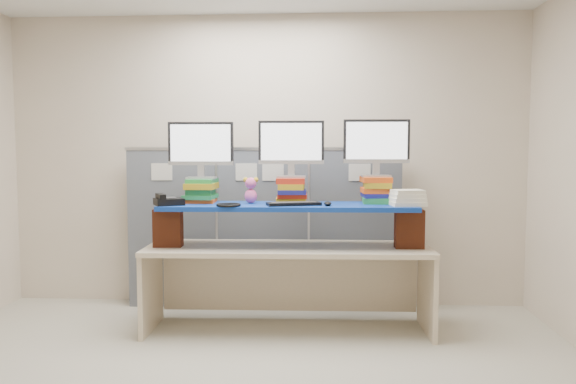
# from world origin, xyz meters

# --- Properties ---
(room) EXTENTS (5.00, 4.00, 2.80)m
(room) POSITION_xyz_m (0.00, 0.00, 1.40)
(room) COLOR beige
(room) RESTS_ON ground
(cubicle_partition) EXTENTS (2.60, 0.06, 1.53)m
(cubicle_partition) POSITION_xyz_m (-0.00, 1.78, 0.77)
(cubicle_partition) COLOR #50555E
(cubicle_partition) RESTS_ON ground
(desk) EXTENTS (2.36, 0.75, 0.71)m
(desk) POSITION_xyz_m (0.28, 1.14, 0.57)
(desk) COLOR beige
(desk) RESTS_ON ground
(brick_pier_left) EXTENTS (0.23, 0.13, 0.31)m
(brick_pier_left) POSITION_xyz_m (-0.71, 1.07, 0.87)
(brick_pier_left) COLOR brown
(brick_pier_left) RESTS_ON desk
(brick_pier_right) EXTENTS (0.23, 0.13, 0.31)m
(brick_pier_right) POSITION_xyz_m (1.26, 1.12, 0.87)
(brick_pier_right) COLOR brown
(brick_pier_right) RESTS_ON desk
(blue_board) EXTENTS (2.10, 0.58, 0.04)m
(blue_board) POSITION_xyz_m (0.28, 1.14, 1.04)
(blue_board) COLOR navy
(blue_board) RESTS_ON brick_pier_left
(book_stack_left) EXTENTS (0.26, 0.31, 0.20)m
(book_stack_left) POSITION_xyz_m (-0.47, 1.24, 1.16)
(book_stack_left) COLOR #E55015
(book_stack_left) RESTS_ON blue_board
(book_stack_center) EXTENTS (0.27, 0.31, 0.21)m
(book_stack_center) POSITION_xyz_m (0.30, 1.26, 1.17)
(book_stack_center) COLOR #B79319
(book_stack_center) RESTS_ON blue_board
(book_stack_right) EXTENTS (0.27, 0.31, 0.22)m
(book_stack_right) POSITION_xyz_m (1.01, 1.29, 1.17)
(book_stack_right) COLOR #22813D
(book_stack_right) RESTS_ON blue_board
(monitor_left) EXTENTS (0.55, 0.16, 0.48)m
(monitor_left) POSITION_xyz_m (-0.46, 1.24, 1.53)
(monitor_left) COLOR #A9A9AE
(monitor_left) RESTS_ON book_stack_left
(monitor_center) EXTENTS (0.55, 0.16, 0.48)m
(monitor_center) POSITION_xyz_m (0.30, 1.26, 1.54)
(monitor_center) COLOR #A9A9AE
(monitor_center) RESTS_ON book_stack_center
(monitor_right) EXTENTS (0.55, 0.16, 0.48)m
(monitor_right) POSITION_xyz_m (1.01, 1.28, 1.55)
(monitor_right) COLOR #A9A9AE
(monitor_right) RESTS_ON book_stack_right
(keyboard) EXTENTS (0.45, 0.26, 0.03)m
(keyboard) POSITION_xyz_m (0.33, 1.05, 1.08)
(keyboard) COLOR black
(keyboard) RESTS_ON blue_board
(mouse) EXTENTS (0.09, 0.12, 0.03)m
(mouse) POSITION_xyz_m (0.60, 1.03, 1.08)
(mouse) COLOR black
(mouse) RESTS_ON blue_board
(desk_phone) EXTENTS (0.29, 0.28, 0.09)m
(desk_phone) POSITION_xyz_m (-0.69, 1.01, 1.10)
(desk_phone) COLOR black
(desk_phone) RESTS_ON blue_board
(headset) EXTENTS (0.22, 0.22, 0.02)m
(headset) POSITION_xyz_m (-0.18, 0.94, 1.07)
(headset) COLOR black
(headset) RESTS_ON blue_board
(plush_toy) EXTENTS (0.13, 0.10, 0.22)m
(plush_toy) POSITION_xyz_m (-0.04, 1.19, 1.17)
(plush_toy) COLOR #EB599B
(plush_toy) RESTS_ON blue_board
(binder_stack) EXTENTS (0.30, 0.26, 0.13)m
(binder_stack) POSITION_xyz_m (1.24, 1.09, 1.12)
(binder_stack) COLOR white
(binder_stack) RESTS_ON blue_board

